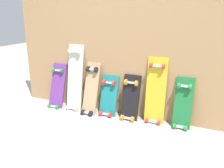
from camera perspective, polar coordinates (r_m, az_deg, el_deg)
The scene contains 9 objects.
ground_plane at distance 2.93m, azimuth 0.57°, elevation -7.15°, with size 12.00×12.00×0.00m, color #B2AAA0.
plywood_wall_panel at distance 2.75m, azimuth 1.21°, elevation 9.76°, with size 2.68×0.04×1.70m, color tan.
skateboard_purple at distance 3.17m, azimuth -13.03°, elevation -1.05°, with size 0.20×0.24×0.62m.
skateboard_white at distance 3.01m, azimuth -8.93°, elevation 0.87°, with size 0.21×0.20×0.88m.
skateboard_natural at distance 2.88m, azimuth -5.17°, elevation -1.72°, with size 0.18×0.26×0.68m.
skateboard_teal at distance 2.84m, azimuth -0.87°, elevation -3.48°, with size 0.21×0.20×0.54m.
skateboard_black at distance 2.73m, azimuth 4.38°, elevation -3.95°, with size 0.20×0.20×0.58m.
skateboard_yellow at distance 2.65m, azimuth 10.41°, elevation -2.36°, with size 0.22×0.15×0.80m.
skateboard_green at distance 2.62m, azimuth 16.63°, elevation -5.16°, with size 0.19×0.17×0.61m.
Camera 1 is at (1.07, -2.44, 1.20)m, focal length 38.08 mm.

